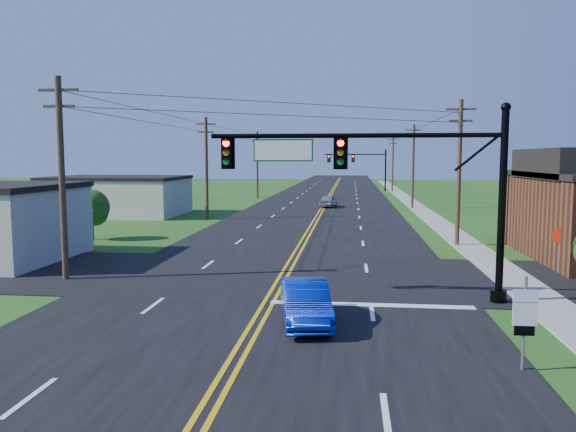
# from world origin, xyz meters

# --- Properties ---
(ground) EXTENTS (260.00, 260.00, 0.00)m
(ground) POSITION_xyz_m (0.00, 0.00, 0.00)
(ground) COLOR #174A15
(ground) RESTS_ON ground
(road_main) EXTENTS (16.00, 220.00, 0.04)m
(road_main) POSITION_xyz_m (0.00, 50.00, 0.02)
(road_main) COLOR black
(road_main) RESTS_ON ground
(road_cross) EXTENTS (70.00, 10.00, 0.04)m
(road_cross) POSITION_xyz_m (0.00, 12.00, 0.02)
(road_cross) COLOR black
(road_cross) RESTS_ON ground
(sidewalk) EXTENTS (2.00, 160.00, 0.08)m
(sidewalk) POSITION_xyz_m (10.50, 40.00, 0.04)
(sidewalk) COLOR gray
(sidewalk) RESTS_ON ground
(signal_mast_main) EXTENTS (11.30, 0.60, 7.48)m
(signal_mast_main) POSITION_xyz_m (4.34, 8.00, 4.75)
(signal_mast_main) COLOR black
(signal_mast_main) RESTS_ON ground
(signal_mast_far) EXTENTS (10.98, 0.60, 7.48)m
(signal_mast_far) POSITION_xyz_m (4.44, 80.00, 4.55)
(signal_mast_far) COLOR black
(signal_mast_far) RESTS_ON ground
(cream_bldg_far) EXTENTS (12.20, 9.20, 3.70)m
(cream_bldg_far) POSITION_xyz_m (-19.00, 38.00, 1.86)
(cream_bldg_far) COLOR beige
(cream_bldg_far) RESTS_ON ground
(utility_pole_left_a) EXTENTS (1.80, 0.28, 9.00)m
(utility_pole_left_a) POSITION_xyz_m (-9.50, 10.00, 4.72)
(utility_pole_left_a) COLOR #372B19
(utility_pole_left_a) RESTS_ON ground
(utility_pole_left_b) EXTENTS (1.80, 0.28, 9.00)m
(utility_pole_left_b) POSITION_xyz_m (-9.50, 35.00, 4.72)
(utility_pole_left_b) COLOR #372B19
(utility_pole_left_b) RESTS_ON ground
(utility_pole_left_c) EXTENTS (1.80, 0.28, 9.00)m
(utility_pole_left_c) POSITION_xyz_m (-9.50, 62.00, 4.72)
(utility_pole_left_c) COLOR #372B19
(utility_pole_left_c) RESTS_ON ground
(utility_pole_right_a) EXTENTS (1.80, 0.28, 9.00)m
(utility_pole_right_a) POSITION_xyz_m (9.80, 22.00, 4.72)
(utility_pole_right_a) COLOR #372B19
(utility_pole_right_a) RESTS_ON ground
(utility_pole_right_b) EXTENTS (1.80, 0.28, 9.00)m
(utility_pole_right_b) POSITION_xyz_m (9.80, 48.00, 4.72)
(utility_pole_right_b) COLOR #372B19
(utility_pole_right_b) RESTS_ON ground
(utility_pole_right_c) EXTENTS (1.80, 0.28, 9.00)m
(utility_pole_right_c) POSITION_xyz_m (9.80, 78.00, 4.72)
(utility_pole_right_c) COLOR #372B19
(utility_pole_right_c) RESTS_ON ground
(tree_right_back) EXTENTS (3.00, 3.00, 4.10)m
(tree_right_back) POSITION_xyz_m (16.00, 26.00, 2.60)
(tree_right_back) COLOR #372B19
(tree_right_back) RESTS_ON ground
(tree_left) EXTENTS (2.40, 2.40, 3.37)m
(tree_left) POSITION_xyz_m (-14.00, 22.00, 2.16)
(tree_left) COLOR #372B19
(tree_left) RESTS_ON ground
(blue_car) EXTENTS (2.16, 4.40, 1.39)m
(blue_car) POSITION_xyz_m (1.76, 4.49, 0.69)
(blue_car) COLOR #0721A0
(blue_car) RESTS_ON ground
(distant_car) EXTENTS (2.01, 4.08, 1.34)m
(distant_car) POSITION_xyz_m (0.73, 48.28, 0.67)
(distant_car) COLOR #A6A5AA
(distant_car) RESTS_ON ground
(route_sign) EXTENTS (0.62, 0.09, 2.48)m
(route_sign) POSITION_xyz_m (7.65, 0.99, 1.44)
(route_sign) COLOR slate
(route_sign) RESTS_ON ground
(stop_sign) EXTENTS (0.74, 0.36, 2.22)m
(stop_sign) POSITION_xyz_m (13.00, 13.80, 1.60)
(stop_sign) COLOR slate
(stop_sign) RESTS_ON ground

